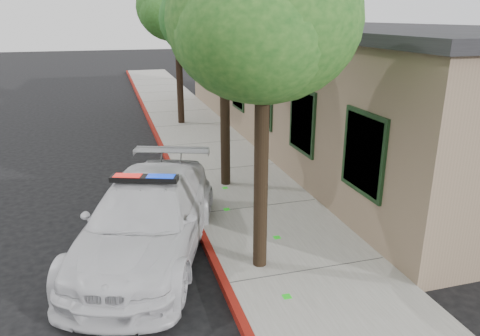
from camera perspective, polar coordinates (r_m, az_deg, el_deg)
name	(u,v)px	position (r m, az deg, el deg)	size (l,w,h in m)	color
ground	(222,291)	(8.12, -2.25, -15.33)	(120.00, 120.00, 0.00)	black
sidewalk	(256,209)	(11.01, 2.02, -5.24)	(3.20, 60.00, 0.15)	gray
red_curb	(193,217)	(10.66, -5.91, -6.13)	(0.14, 60.00, 0.16)	maroon
clapboard_building	(334,83)	(17.77, 11.86, 10.54)	(7.30, 20.89, 4.24)	#846E56
police_car	(147,218)	(9.07, -11.66, -6.24)	(3.85, 5.75, 1.67)	silver
street_tree_near	(264,28)	(7.40, 3.08, 17.29)	(3.08, 3.20, 5.65)	black
street_tree_mid	(224,17)	(11.67, -1.99, 18.61)	(3.29, 3.04, 5.80)	black
street_tree_far	(178,11)	(19.24, -7.86, 19.10)	(3.31, 3.28, 6.07)	black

